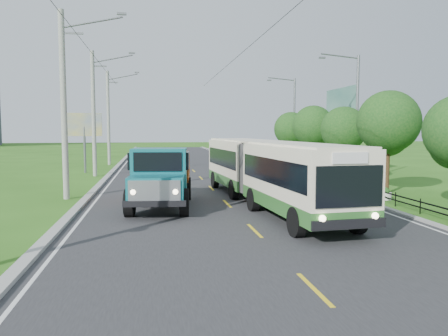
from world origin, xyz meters
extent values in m
plane|color=#295B15|center=(0.00, 0.00, 0.00)|extent=(240.00, 240.00, 0.00)
cube|color=#28282B|center=(0.00, 20.00, 0.01)|extent=(14.00, 120.00, 0.02)
cube|color=#9E9E99|center=(-7.20, 20.00, 0.07)|extent=(0.40, 120.00, 0.15)
cube|color=#9E9E99|center=(7.15, 20.00, 0.05)|extent=(0.30, 120.00, 0.10)
cube|color=silver|center=(-6.65, 20.00, 0.02)|extent=(0.12, 120.00, 0.00)
cube|color=silver|center=(6.65, 20.00, 0.02)|extent=(0.12, 120.00, 0.00)
cube|color=yellow|center=(0.00, 0.00, 0.02)|extent=(0.12, 2.20, 0.00)
cube|color=black|center=(8.00, 14.00, 0.30)|extent=(0.04, 40.00, 0.60)
cylinder|color=gray|center=(-8.30, 9.00, 5.00)|extent=(0.32, 0.32, 10.00)
cube|color=slate|center=(-7.80, 9.00, 8.80)|extent=(1.20, 0.10, 0.10)
cube|color=slate|center=(-5.20, 9.00, 9.90)|extent=(0.50, 0.18, 0.12)
cylinder|color=gray|center=(-8.30, 21.00, 5.00)|extent=(0.32, 0.32, 10.00)
cube|color=slate|center=(-7.80, 21.00, 8.80)|extent=(1.20, 0.10, 0.10)
cube|color=slate|center=(-5.20, 21.00, 9.90)|extent=(0.50, 0.18, 0.12)
cylinder|color=gray|center=(-8.30, 33.00, 5.00)|extent=(0.32, 0.32, 10.00)
cube|color=slate|center=(-7.80, 33.00, 8.80)|extent=(1.20, 0.10, 0.10)
cube|color=slate|center=(-5.20, 33.00, 9.90)|extent=(0.50, 0.18, 0.12)
cylinder|color=#382314|center=(9.80, 8.00, 1.68)|extent=(0.28, 0.28, 3.36)
sphere|color=#134215|center=(9.80, 8.00, 4.20)|extent=(3.60, 3.60, 3.60)
sphere|color=#134215|center=(10.00, 8.50, 3.48)|extent=(2.64, 2.64, 2.64)
cylinder|color=#382314|center=(9.80, 14.00, 1.51)|extent=(0.28, 0.28, 3.02)
sphere|color=#134215|center=(9.80, 14.00, 3.78)|extent=(3.24, 3.24, 3.24)
sphere|color=#134215|center=(10.00, 14.50, 3.13)|extent=(2.38, 2.38, 2.38)
cylinder|color=#382314|center=(9.80, 20.00, 1.62)|extent=(0.28, 0.28, 3.25)
sphere|color=#134215|center=(9.80, 20.00, 4.06)|extent=(3.48, 3.48, 3.48)
sphere|color=#134215|center=(10.00, 20.50, 3.36)|extent=(2.55, 2.55, 2.55)
cylinder|color=#382314|center=(9.80, 26.00, 1.54)|extent=(0.28, 0.28, 3.08)
sphere|color=#134215|center=(9.80, 26.00, 3.85)|extent=(3.30, 3.30, 3.30)
sphere|color=#134215|center=(10.00, 26.50, 3.19)|extent=(2.42, 2.42, 2.42)
cylinder|color=slate|center=(10.80, 14.00, 4.50)|extent=(0.20, 0.20, 9.00)
cylinder|color=slate|center=(9.40, 14.00, 8.90)|extent=(2.80, 0.10, 0.34)
cube|color=slate|center=(8.10, 14.00, 8.75)|extent=(0.45, 0.16, 0.12)
cylinder|color=slate|center=(10.80, 28.00, 4.50)|extent=(0.20, 0.20, 9.00)
cylinder|color=slate|center=(9.40, 28.00, 8.90)|extent=(2.80, 0.10, 0.34)
cube|color=slate|center=(8.10, 28.00, 8.75)|extent=(0.45, 0.16, 0.12)
cylinder|color=silver|center=(8.60, 6.00, 0.20)|extent=(0.64, 0.64, 0.40)
sphere|color=#134215|center=(8.60, 6.00, 0.45)|extent=(0.44, 0.44, 0.44)
cylinder|color=silver|center=(8.60, 14.00, 0.20)|extent=(0.64, 0.64, 0.40)
sphere|color=#134215|center=(8.60, 14.00, 0.45)|extent=(0.44, 0.44, 0.44)
cylinder|color=silver|center=(8.60, 22.00, 0.20)|extent=(0.64, 0.64, 0.40)
sphere|color=#134215|center=(8.60, 22.00, 0.45)|extent=(0.44, 0.44, 0.44)
cylinder|color=slate|center=(-9.50, 24.00, 2.00)|extent=(0.20, 0.20, 4.00)
cube|color=yellow|center=(-9.50, 24.00, 4.20)|extent=(3.00, 0.15, 2.00)
cylinder|color=slate|center=(12.30, 17.50, 2.50)|extent=(0.24, 0.24, 5.00)
cylinder|color=slate|center=(12.30, 22.50, 2.50)|extent=(0.24, 0.24, 5.00)
cube|color=#144C47|center=(12.30, 20.00, 5.80)|extent=(0.20, 6.00, 3.00)
cube|color=#2D6729|center=(2.20, 1.36, 0.82)|extent=(3.13, 7.90, 0.57)
cube|color=beige|center=(2.20, 1.36, 2.10)|extent=(3.13, 7.90, 1.99)
cube|color=black|center=(2.20, 1.36, 2.11)|extent=(3.13, 7.29, 0.98)
cube|color=#2D6729|center=(1.59, 9.85, 0.82)|extent=(3.09, 7.39, 0.57)
cube|color=beige|center=(1.59, 9.85, 2.10)|extent=(3.09, 7.39, 1.99)
cube|color=black|center=(1.59, 9.85, 2.11)|extent=(3.09, 6.77, 0.98)
cube|color=#4C4C4C|center=(1.89, 5.73, 1.82)|extent=(2.49, 1.20, 2.46)
cube|color=black|center=(2.48, -2.52, 1.93)|extent=(2.32, 0.23, 1.34)
cylinder|color=black|center=(1.21, -1.14, 0.54)|extent=(0.41, 1.09, 1.07)
cylinder|color=black|center=(3.54, -0.97, 0.54)|extent=(0.41, 1.09, 1.07)
cylinder|color=black|center=(0.85, 3.90, 0.54)|extent=(0.41, 1.09, 1.07)
cylinder|color=black|center=(3.17, 4.07, 0.54)|extent=(0.41, 1.09, 1.07)
cylinder|color=black|center=(0.60, 7.40, 0.54)|extent=(0.41, 1.09, 1.07)
cylinder|color=black|center=(2.92, 7.57, 0.54)|extent=(0.41, 1.09, 1.07)
cylinder|color=black|center=(0.26, 12.13, 0.54)|extent=(0.41, 1.09, 1.07)
cylinder|color=black|center=(2.58, 12.30, 0.54)|extent=(0.41, 1.09, 1.07)
cube|color=#126771|center=(-3.54, 3.10, 1.22)|extent=(2.48, 1.79, 1.11)
cube|color=#126771|center=(-3.36, 4.76, 1.78)|extent=(2.62, 2.02, 2.22)
cube|color=black|center=(-3.36, 4.76, 2.33)|extent=(2.82, 1.72, 0.78)
cube|color=black|center=(-3.27, 5.64, 0.72)|extent=(1.81, 6.74, 0.28)
cube|color=#C66512|center=(-3.07, 7.52, 1.83)|extent=(2.89, 3.58, 1.44)
cylinder|color=black|center=(-4.68, 3.45, 0.61)|extent=(0.52, 1.26, 1.22)
cylinder|color=black|center=(-2.36, 3.20, 0.61)|extent=(0.52, 1.26, 1.22)
cylinder|color=black|center=(-4.21, 7.86, 0.61)|extent=(0.52, 1.26, 1.22)
cylinder|color=black|center=(-1.89, 7.62, 0.61)|extent=(0.52, 1.26, 1.22)
camera|label=1|loc=(-3.68, -15.42, 3.71)|focal=35.00mm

